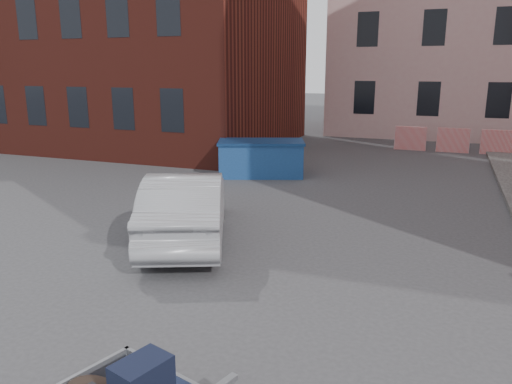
% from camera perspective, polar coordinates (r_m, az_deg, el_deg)
% --- Properties ---
extents(ground, '(120.00, 120.00, 0.00)m').
position_cam_1_polar(ground, '(8.85, -6.96, -9.00)').
color(ground, '#38383A').
rests_on(ground, ground).
extents(far_building, '(6.00, 6.00, 8.00)m').
position_cam_1_polar(far_building, '(37.69, -19.08, 14.18)').
color(far_building, maroon).
rests_on(far_building, ground).
extents(barriers, '(4.70, 0.18, 1.00)m').
position_cam_1_polar(barriers, '(22.37, 21.59, 5.52)').
color(barriers, red).
rests_on(barriers, ground).
extents(dumpster, '(3.07, 2.28, 1.15)m').
position_cam_1_polar(dumpster, '(16.25, 0.58, 3.91)').
color(dumpster, '#1D488D').
rests_on(dumpster, ground).
extents(silver_car, '(3.09, 4.53, 1.41)m').
position_cam_1_polar(silver_car, '(10.24, -8.02, -1.61)').
color(silver_car, '#9D9FA4').
rests_on(silver_car, ground).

